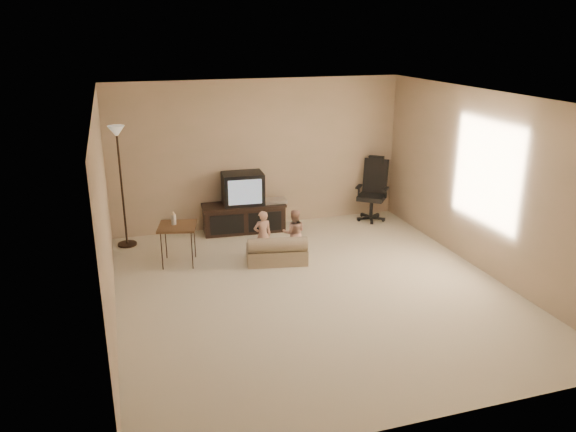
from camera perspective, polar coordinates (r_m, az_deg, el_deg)
name	(u,v)px	position (r m, az deg, el deg)	size (l,w,h in m)	color
floor	(313,290)	(7.46, 2.57, -7.48)	(5.50, 5.50, 0.00)	beige
room_shell	(315,178)	(6.93, 2.75, 3.88)	(5.50, 5.50, 5.50)	white
tv_stand	(244,207)	(9.45, -4.52, 0.90)	(1.43, 0.61, 1.01)	black
office_chair	(373,197)	(10.12, 8.59, 1.88)	(0.73, 0.73, 1.13)	black
side_table	(177,226)	(8.20, -11.21, -1.05)	(0.64, 0.64, 0.80)	brown
floor_lamp	(119,160)	(8.89, -16.78, 5.51)	(0.30, 0.30, 1.90)	black
child_sofa	(277,252)	(8.21, -1.13, -3.64)	(0.95, 0.65, 0.43)	gray
toddler_left	(263,236)	(8.26, -2.59, -1.99)	(0.28, 0.20, 0.76)	tan
toddler_right	(294,233)	(8.41, 0.62, -1.72)	(0.35, 0.19, 0.72)	tan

